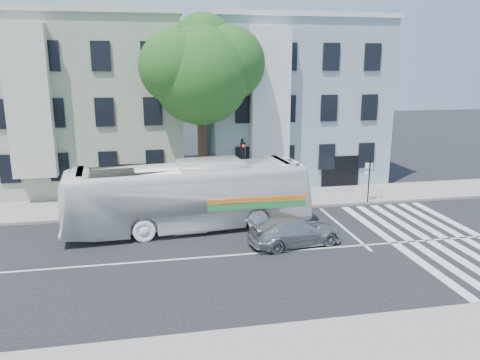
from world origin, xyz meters
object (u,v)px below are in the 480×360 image
object	(u,v)px
bus	(189,196)
fire_hydrant	(379,193)
sedan	(295,231)
traffic_signal	(242,165)

from	to	relation	value
bus	fire_hydrant	size ratio (longest dim) A/B	18.86
sedan	fire_hydrant	bearing A→B (deg)	-59.83
traffic_signal	bus	bearing A→B (deg)	-123.55
bus	sedan	world-z (taller)	bus
sedan	traffic_signal	xyz separation A→B (m)	(-1.37, 5.61, 2.02)
bus	traffic_signal	xyz separation A→B (m)	(3.24, 2.45, 0.95)
bus	sedan	xyz separation A→B (m)	(4.61, -3.15, -1.07)
sedan	traffic_signal	distance (m)	6.11
sedan	fire_hydrant	distance (m)	9.41
sedan	traffic_signal	world-z (taller)	traffic_signal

